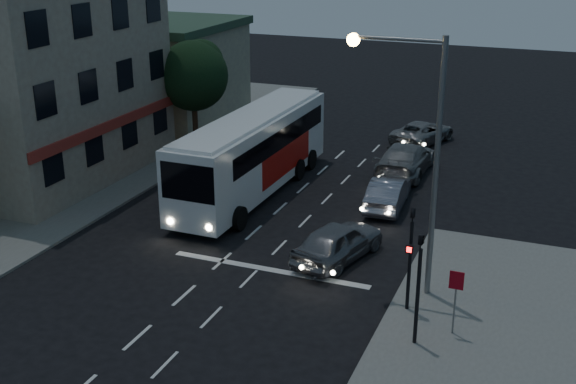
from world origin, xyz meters
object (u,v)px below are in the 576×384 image
at_px(traffic_signal_side, 419,276).
at_px(streetlight, 418,138).
at_px(regulatory_sign, 456,292).
at_px(street_tree, 193,73).
at_px(car_sedan_b, 405,159).
at_px(car_sedan_c, 423,132).
at_px(tour_bus, 253,151).
at_px(traffic_signal_main, 411,247).
at_px(car_suv, 338,241).
at_px(car_sedan_a, 388,193).

bearing_deg(traffic_signal_side, streetlight, 105.70).
distance_m(regulatory_sign, street_tree, 23.40).
xyz_separation_m(car_sedan_b, car_sedan_c, (-0.35, 6.13, -0.17)).
relative_size(tour_bus, street_tree, 2.07).
height_order(traffic_signal_main, regulatory_sign, traffic_signal_main).
bearing_deg(car_sedan_b, car_suv, 89.98).
relative_size(car_sedan_c, regulatory_sign, 2.17).
bearing_deg(car_sedan_b, tour_bus, 41.71).
xyz_separation_m(car_sedan_b, streetlight, (3.12, -12.83, 4.90)).
bearing_deg(streetlight, car_sedan_a, 109.59).
relative_size(car_sedan_b, street_tree, 0.93).
height_order(car_sedan_b, traffic_signal_side, traffic_signal_side).
bearing_deg(car_sedan_b, street_tree, 0.41).
xyz_separation_m(car_sedan_b, traffic_signal_main, (3.38, -14.25, 1.59)).
relative_size(car_sedan_c, traffic_signal_main, 1.16).
xyz_separation_m(car_sedan_c, streetlight, (3.47, -18.96, 5.07)).
bearing_deg(car_sedan_c, car_suv, 108.98).
xyz_separation_m(car_suv, car_sedan_a, (0.43, 6.19, -0.07)).
relative_size(streetlight, street_tree, 1.45).
bearing_deg(traffic_signal_main, car_sedan_b, 103.33).
bearing_deg(tour_bus, regulatory_sign, -39.98).
bearing_deg(traffic_signal_main, regulatory_sign, -30.84).
relative_size(regulatory_sign, streetlight, 0.24).
distance_m(car_sedan_c, streetlight, 19.93).
bearing_deg(traffic_signal_side, car_suv, 129.73).
bearing_deg(car_suv, traffic_signal_main, 153.73).
distance_m(tour_bus, car_sedan_b, 8.44).
distance_m(traffic_signal_side, streetlight, 4.84).
xyz_separation_m(car_suv, car_sedan_b, (0.08, 11.23, 0.05)).
height_order(car_sedan_c, streetlight, streetlight).
height_order(traffic_signal_side, streetlight, streetlight).
distance_m(tour_bus, car_sedan_c, 13.14).
bearing_deg(street_tree, car_sedan_b, 0.03).
height_order(car_sedan_a, regulatory_sign, regulatory_sign).
bearing_deg(car_sedan_a, traffic_signal_side, 104.63).
xyz_separation_m(tour_bus, street_tree, (-6.16, 5.50, 2.38)).
bearing_deg(car_sedan_b, car_sedan_c, -86.37).
height_order(traffic_signal_side, regulatory_sign, traffic_signal_side).
height_order(car_sedan_a, traffic_signal_main, traffic_signal_main).
bearing_deg(traffic_signal_main, car_sedan_a, 108.20).
height_order(car_suv, traffic_signal_main, traffic_signal_main).
xyz_separation_m(traffic_signal_side, street_tree, (-16.51, 16.22, 2.08)).
relative_size(car_sedan_a, street_tree, 0.70).
xyz_separation_m(car_suv, street_tree, (-12.35, 11.22, 3.72)).
height_order(streetlight, street_tree, streetlight).
bearing_deg(street_tree, car_suv, -42.26).
height_order(tour_bus, traffic_signal_side, traffic_signal_side).
bearing_deg(car_sedan_b, regulatory_sign, 108.78).
xyz_separation_m(car_sedan_b, regulatory_sign, (5.08, -15.27, 0.76)).
bearing_deg(traffic_signal_side, regulatory_sign, 43.92).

